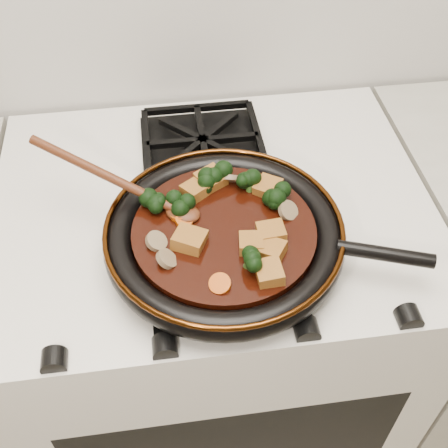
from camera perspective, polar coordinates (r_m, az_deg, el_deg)
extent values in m
cube|color=silver|center=(1.33, -0.91, -11.52)|extent=(0.76, 0.60, 0.90)
cylinder|color=black|center=(0.87, 0.00, -1.66)|extent=(0.34, 0.34, 0.01)
torus|color=black|center=(0.86, 0.00, -1.26)|extent=(0.37, 0.37, 0.04)
torus|color=#411F09|center=(0.85, 0.00, -0.32)|extent=(0.37, 0.37, 0.01)
cylinder|color=black|center=(0.85, 16.07, -2.95)|extent=(0.14, 0.07, 0.02)
cylinder|color=black|center=(0.86, 0.00, -0.95)|extent=(0.28, 0.28, 0.02)
cube|color=#905A21|center=(0.90, 4.50, 3.68)|extent=(0.06, 0.05, 0.03)
cube|color=#905A21|center=(0.83, -3.53, -1.64)|extent=(0.06, 0.06, 0.03)
cube|color=#905A21|center=(0.82, 4.72, -2.66)|extent=(0.06, 0.05, 0.03)
cube|color=#905A21|center=(0.79, 4.63, -4.99)|extent=(0.04, 0.04, 0.03)
cube|color=#905A21|center=(0.82, 2.78, -2.02)|extent=(0.04, 0.04, 0.02)
cube|color=#905A21|center=(0.84, 4.80, -0.91)|extent=(0.04, 0.04, 0.02)
cube|color=#905A21|center=(0.90, -2.92, 3.45)|extent=(0.05, 0.05, 0.02)
cube|color=#905A21|center=(0.92, -1.35, 4.52)|extent=(0.06, 0.06, 0.03)
cylinder|color=#C14605|center=(0.83, 3.91, -2.00)|extent=(0.03, 0.03, 0.02)
cylinder|color=#C14605|center=(0.87, -4.52, 1.00)|extent=(0.03, 0.03, 0.01)
cylinder|color=#C14605|center=(0.78, -0.41, -6.09)|extent=(0.03, 0.03, 0.02)
cylinder|color=#C14605|center=(0.93, 2.48, 4.83)|extent=(0.03, 0.03, 0.02)
cylinder|color=#C14605|center=(0.86, -4.07, 0.41)|extent=(0.03, 0.03, 0.02)
cylinder|color=#7D6648|center=(0.83, -6.89, -1.74)|extent=(0.04, 0.04, 0.02)
cylinder|color=#7D6648|center=(0.81, -5.85, -3.54)|extent=(0.03, 0.03, 0.03)
cylinder|color=#7D6648|center=(0.92, 0.53, 4.59)|extent=(0.04, 0.03, 0.03)
cylinder|color=#7D6648|center=(0.87, 6.53, 1.35)|extent=(0.04, 0.04, 0.03)
ellipsoid|color=#4E2310|center=(0.87, -4.20, 1.13)|extent=(0.07, 0.06, 0.02)
cylinder|color=#4E2310|center=(0.89, -11.82, 4.82)|extent=(0.02, 0.02, 0.26)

